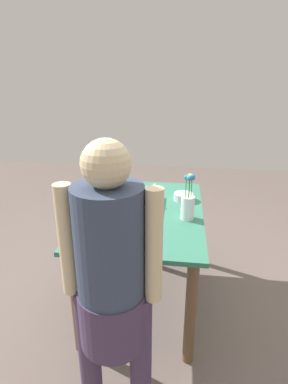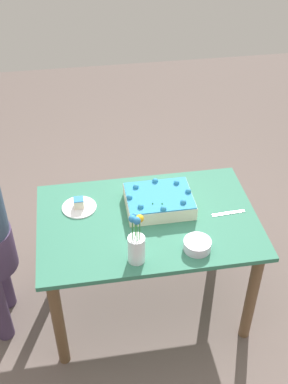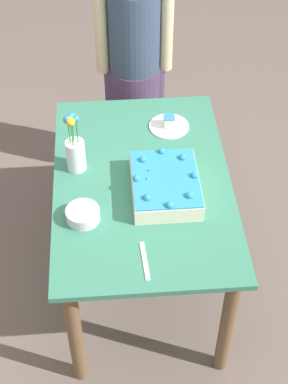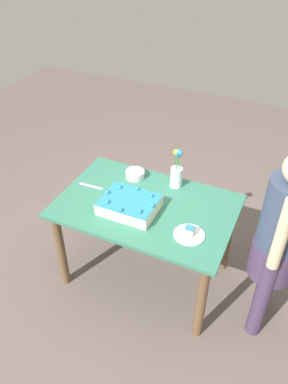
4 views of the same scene
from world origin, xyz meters
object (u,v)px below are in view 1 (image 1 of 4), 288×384
serving_plate_with_slice (109,231)px  flower_vase (188,203)px  cake_knife (154,188)px  fruit_bowl (183,197)px  sheet_cake (133,199)px  person_standing (111,281)px

serving_plate_with_slice → flower_vase: (-0.28, 0.49, 0.10)m
cake_knife → fruit_bowl: size_ratio=1.34×
sheet_cake → flower_vase: flower_vase is taller
sheet_cake → person_standing: 1.05m
sheet_cake → serving_plate_with_slice: (0.49, -0.07, -0.03)m
cake_knife → sheet_cake: bearing=-20.8°
sheet_cake → flower_vase: size_ratio=1.24×
sheet_cake → fruit_bowl: sheet_cake is taller
fruit_bowl → person_standing: bearing=-14.7°
sheet_cake → serving_plate_with_slice: size_ratio=1.90×
serving_plate_with_slice → fruit_bowl: bearing=143.9°
serving_plate_with_slice → person_standing: bearing=14.9°
serving_plate_with_slice → fruit_bowl: size_ratio=1.37×
serving_plate_with_slice → person_standing: size_ratio=0.14×
person_standing → flower_vase: bearing=-22.0°
serving_plate_with_slice → flower_vase: bearing=120.1°
flower_vase → person_standing: size_ratio=0.22×
fruit_bowl → person_standing: person_standing is taller
cake_knife → flower_vase: (0.61, 0.29, 0.11)m
serving_plate_with_slice → flower_vase: size_ratio=0.65×
flower_vase → person_standing: bearing=-22.0°
sheet_cake → serving_plate_with_slice: sheet_cake is taller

